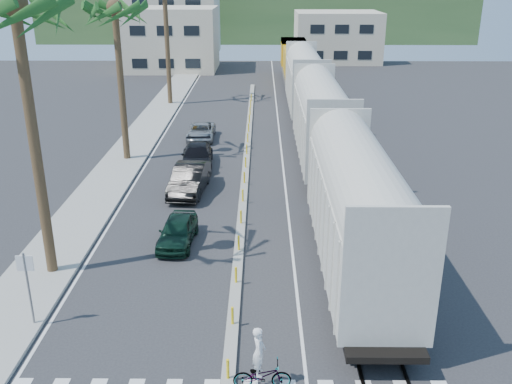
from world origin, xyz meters
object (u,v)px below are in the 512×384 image
(car_lead, at_px, (178,231))
(car_second, at_px, (189,179))
(street_sign, at_px, (27,279))
(cyclist, at_px, (261,369))

(car_lead, xyz_separation_m, car_second, (-0.24, 6.85, 0.16))
(street_sign, distance_m, cyclist, 9.06)
(car_second, relative_size, cyclist, 2.34)
(street_sign, xyz_separation_m, car_second, (4.11, 13.76, -1.14))
(car_second, distance_m, cyclist, 17.56)
(car_second, bearing_deg, cyclist, -71.21)
(street_sign, relative_size, cyclist, 1.36)
(street_sign, relative_size, car_second, 0.58)
(car_lead, height_order, car_second, car_second)
(street_sign, xyz_separation_m, cyclist, (8.36, -3.28, -1.26))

